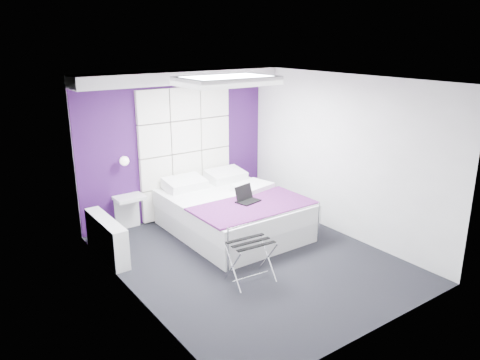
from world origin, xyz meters
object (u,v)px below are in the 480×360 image
object	(u,v)px
bed	(232,212)
nightstand	(129,198)
wall_lamp	(123,160)
laptop	(246,197)
radiator	(107,238)
luggage_rack	(251,261)

from	to	relation	value
bed	nightstand	xyz separation A→B (m)	(-1.37, 1.01, 0.25)
bed	nightstand	size ratio (longest dim) A/B	4.76
wall_lamp	bed	xyz separation A→B (m)	(1.40, -1.05, -0.88)
wall_lamp	laptop	bearing A→B (deg)	-45.24
radiator	luggage_rack	world-z (taller)	radiator
laptop	luggage_rack	bearing A→B (deg)	-136.11
wall_lamp	radiator	bearing A→B (deg)	-130.10
laptop	radiator	bearing A→B (deg)	149.68
bed	luggage_rack	xyz separation A→B (m)	(-0.74, -1.51, -0.05)
nightstand	laptop	world-z (taller)	laptop
wall_lamp	radiator	size ratio (longest dim) A/B	0.12
radiator	laptop	world-z (taller)	laptop
wall_lamp	radiator	world-z (taller)	wall_lamp
nightstand	luggage_rack	distance (m)	2.62
bed	nightstand	world-z (taller)	bed
radiator	nightstand	size ratio (longest dim) A/B	2.50
wall_lamp	bed	distance (m)	1.96
wall_lamp	nightstand	world-z (taller)	wall_lamp
bed	luggage_rack	world-z (taller)	bed
radiator	bed	bearing A→B (deg)	-8.14
bed	wall_lamp	bearing A→B (deg)	143.08
bed	luggage_rack	bearing A→B (deg)	-116.04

